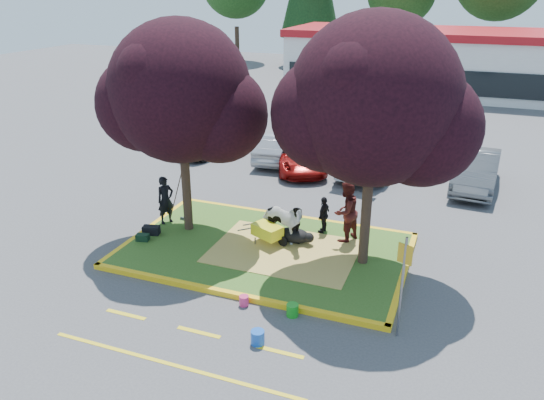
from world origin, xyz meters
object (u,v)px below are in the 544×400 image
(wheelbarrow, at_px, (267,231))
(car_silver, at_px, (276,147))
(bucket_blue, at_px, (258,337))
(sign_post, at_px, (403,277))
(bucket_green, at_px, (292,310))
(calf, at_px, (294,235))
(handler, at_px, (166,200))
(bucket_pink, at_px, (244,301))
(car_black, at_px, (214,139))
(cow, at_px, (282,222))

(wheelbarrow, distance_m, car_silver, 8.63)
(bucket_blue, bearing_deg, sign_post, 25.96)
(bucket_green, bearing_deg, wheelbarrow, 120.90)
(calf, xyz_separation_m, bucket_green, (1.14, -3.47, -0.22))
(calf, relative_size, car_silver, 0.27)
(handler, height_order, wheelbarrow, handler)
(wheelbarrow, xyz_separation_m, bucket_green, (1.85, -3.09, -0.41))
(calf, bearing_deg, handler, -163.09)
(handler, bearing_deg, bucket_blue, -101.87)
(car_silver, bearing_deg, calf, 107.51)
(bucket_green, relative_size, car_silver, 0.08)
(wheelbarrow, distance_m, bucket_pink, 3.17)
(calf, distance_m, sign_post, 5.09)
(bucket_blue, xyz_separation_m, car_silver, (-4.22, 12.57, 0.46))
(car_black, xyz_separation_m, car_silver, (3.11, 0.04, -0.06))
(cow, distance_m, car_black, 10.07)
(calf, xyz_separation_m, handler, (-4.37, -0.12, 0.57))
(cow, distance_m, sign_post, 5.16)
(wheelbarrow, relative_size, car_silver, 0.42)
(bucket_green, distance_m, car_black, 13.63)
(wheelbarrow, xyz_separation_m, bucket_pink, (0.57, -3.09, -0.44))
(bucket_green, xyz_separation_m, car_silver, (-4.60, 11.27, 0.47))
(bucket_blue, relative_size, car_black, 0.08)
(bucket_blue, bearing_deg, car_silver, 108.56)
(calf, distance_m, bucket_blue, 4.84)
(sign_post, bearing_deg, handler, -178.74)
(calf, xyz_separation_m, bucket_blue, (0.76, -4.77, -0.21))
(bucket_pink, distance_m, car_black, 12.95)
(calf, height_order, car_black, car_black)
(handler, height_order, car_black, handler)
(bucket_green, bearing_deg, sign_post, 2.30)
(wheelbarrow, distance_m, bucket_blue, 4.64)
(calf, height_order, bucket_pink, calf)
(cow, height_order, bucket_blue, cow)
(sign_post, height_order, bucket_green, sign_post)
(cow, relative_size, car_silver, 0.43)
(calf, bearing_deg, bucket_green, -56.43)
(calf, relative_size, bucket_green, 3.28)
(sign_post, height_order, bucket_blue, sign_post)
(cow, bearing_deg, handler, 102.08)
(handler, distance_m, car_silver, 7.97)
(cow, xyz_separation_m, car_black, (-6.23, 7.91, -0.15))
(bucket_green, height_order, car_black, car_black)
(handler, relative_size, bucket_blue, 4.77)
(handler, relative_size, car_black, 0.40)
(bucket_green, height_order, bucket_pink, bucket_green)
(wheelbarrow, relative_size, bucket_pink, 6.16)
(bucket_green, bearing_deg, handler, 148.66)
(sign_post, bearing_deg, car_black, 155.91)
(calf, height_order, handler, handler)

